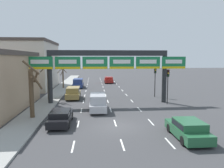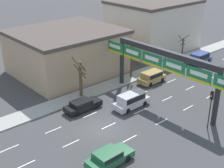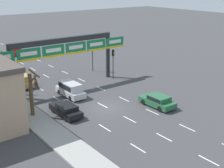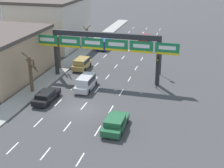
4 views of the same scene
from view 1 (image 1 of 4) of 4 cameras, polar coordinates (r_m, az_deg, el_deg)
ground_plane at (r=19.07m, az=1.12°, el=-11.03°), size 220.00×220.00×0.00m
sidewalk_left at (r=19.91m, az=-22.87°, el=-10.58°), size 2.80×110.00×0.15m
lane_dashes at (r=32.15m, az=-1.39°, el=-3.68°), size 6.72×67.00×0.01m
sign_gantry at (r=27.96m, az=-0.96°, el=5.37°), size 20.11×0.70×6.83m
building_far at (r=45.79m, az=-22.44°, el=4.68°), size 11.98×14.90×9.14m
suv_blue at (r=44.00m, az=-8.81°, el=0.35°), size 1.98×4.46×1.77m
suv_silver at (r=24.47m, az=-3.73°, el=-4.61°), size 1.85×4.78×1.83m
car_red at (r=51.71m, az=-0.90°, el=1.14°), size 1.99×4.33×1.44m
car_green at (r=17.10m, az=19.26°, el=-10.91°), size 1.97×4.51×1.39m
car_black at (r=20.01m, az=-13.25°, el=-8.28°), size 1.80×4.66×1.29m
suv_gold at (r=31.99m, az=-10.09°, el=-2.14°), size 1.94×4.20×1.69m
traffic_light_near_gantry at (r=28.44m, az=14.39°, el=1.15°), size 0.30×0.35×4.40m
traffic_light_mid_block at (r=33.43m, az=11.21°, el=2.14°), size 0.30×0.35×4.49m
tree_bare_closest at (r=22.05m, az=-20.14°, el=-1.34°), size 1.58×1.85×5.51m
tree_bare_second at (r=42.95m, az=-12.72°, el=2.02°), size 2.00×2.02×4.49m
tree_bare_third at (r=31.34m, az=-16.27°, el=1.32°), size 1.71×1.46×5.51m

